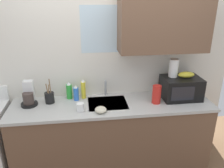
{
  "coord_description": "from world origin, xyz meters",
  "views": [
    {
      "loc": [
        -0.32,
        -2.41,
        2.12
      ],
      "look_at": [
        0.0,
        0.0,
        1.15
      ],
      "focal_mm": 36.56,
      "sensor_mm": 36.0,
      "label": 1
    }
  ],
  "objects_px": {
    "dish_soap_bottle_green": "(69,91)",
    "small_bowl": "(101,110)",
    "dish_soap_bottle_yellow": "(83,89)",
    "dish_soap_bottle_blue": "(76,93)",
    "utensil_crock": "(49,97)",
    "coffee_maker": "(29,96)",
    "microwave": "(181,88)",
    "cereal_canister": "(157,94)",
    "mug_white": "(80,107)",
    "paper_towel_roll": "(174,68)",
    "banana_bunch": "(186,75)"
  },
  "relations": [
    {
      "from": "utensil_crock",
      "to": "small_bowl",
      "type": "xyz_separation_m",
      "value": [
        0.58,
        -0.32,
        -0.04
      ]
    },
    {
      "from": "coffee_maker",
      "to": "cereal_canister",
      "type": "relative_size",
      "value": 1.27
    },
    {
      "from": "paper_towel_roll",
      "to": "dish_soap_bottle_blue",
      "type": "bearing_deg",
      "value": 177.45
    },
    {
      "from": "banana_bunch",
      "to": "utensil_crock",
      "type": "distance_m",
      "value": 1.67
    },
    {
      "from": "cereal_canister",
      "to": "utensil_crock",
      "type": "height_order",
      "value": "utensil_crock"
    },
    {
      "from": "microwave",
      "to": "banana_bunch",
      "type": "xyz_separation_m",
      "value": [
        0.05,
        0.0,
        0.17
      ]
    },
    {
      "from": "mug_white",
      "to": "small_bowl",
      "type": "xyz_separation_m",
      "value": [
        0.22,
        -0.06,
        -0.02
      ]
    },
    {
      "from": "mug_white",
      "to": "small_bowl",
      "type": "distance_m",
      "value": 0.23
    },
    {
      "from": "banana_bunch",
      "to": "dish_soap_bottle_blue",
      "type": "distance_m",
      "value": 1.36
    },
    {
      "from": "microwave",
      "to": "utensil_crock",
      "type": "bearing_deg",
      "value": 177.44
    },
    {
      "from": "microwave",
      "to": "dish_soap_bottle_blue",
      "type": "distance_m",
      "value": 1.29
    },
    {
      "from": "coffee_maker",
      "to": "small_bowl",
      "type": "bearing_deg",
      "value": -20.75
    },
    {
      "from": "dish_soap_bottle_yellow",
      "to": "small_bowl",
      "type": "bearing_deg",
      "value": -65.92
    },
    {
      "from": "dish_soap_bottle_blue",
      "to": "utensil_crock",
      "type": "xyz_separation_m",
      "value": [
        -0.31,
        -0.03,
        -0.02
      ]
    },
    {
      "from": "dish_soap_bottle_green",
      "to": "small_bowl",
      "type": "xyz_separation_m",
      "value": [
        0.35,
        -0.41,
        -0.07
      ]
    },
    {
      "from": "utensil_crock",
      "to": "cereal_canister",
      "type": "bearing_deg",
      "value": -7.68
    },
    {
      "from": "microwave",
      "to": "paper_towel_roll",
      "type": "relative_size",
      "value": 2.09
    },
    {
      "from": "paper_towel_roll",
      "to": "cereal_canister",
      "type": "xyz_separation_m",
      "value": [
        -0.24,
        -0.15,
        -0.27
      ]
    },
    {
      "from": "coffee_maker",
      "to": "dish_soap_bottle_green",
      "type": "height_order",
      "value": "coffee_maker"
    },
    {
      "from": "dish_soap_bottle_yellow",
      "to": "utensil_crock",
      "type": "height_order",
      "value": "utensil_crock"
    },
    {
      "from": "coffee_maker",
      "to": "dish_soap_bottle_green",
      "type": "xyz_separation_m",
      "value": [
        0.46,
        0.1,
        -0.0
      ]
    },
    {
      "from": "cereal_canister",
      "to": "mug_white",
      "type": "xyz_separation_m",
      "value": [
        -0.9,
        -0.09,
        -0.06
      ]
    },
    {
      "from": "paper_towel_roll",
      "to": "dish_soap_bottle_blue",
      "type": "height_order",
      "value": "paper_towel_roll"
    },
    {
      "from": "dish_soap_bottle_green",
      "to": "banana_bunch",
      "type": "bearing_deg",
      "value": -6.5
    },
    {
      "from": "paper_towel_roll",
      "to": "small_bowl",
      "type": "bearing_deg",
      "value": -161.87
    },
    {
      "from": "dish_soap_bottle_green",
      "to": "cereal_canister",
      "type": "distance_m",
      "value": 1.06
    },
    {
      "from": "dish_soap_bottle_green",
      "to": "small_bowl",
      "type": "distance_m",
      "value": 0.55
    },
    {
      "from": "dish_soap_bottle_green",
      "to": "dish_soap_bottle_yellow",
      "type": "bearing_deg",
      "value": -2.94
    },
    {
      "from": "cereal_canister",
      "to": "utensil_crock",
      "type": "xyz_separation_m",
      "value": [
        -1.26,
        0.17,
        -0.04
      ]
    },
    {
      "from": "microwave",
      "to": "small_bowl",
      "type": "relative_size",
      "value": 3.54
    },
    {
      "from": "dish_soap_bottle_yellow",
      "to": "small_bowl",
      "type": "relative_size",
      "value": 1.91
    },
    {
      "from": "coffee_maker",
      "to": "dish_soap_bottle_green",
      "type": "distance_m",
      "value": 0.47
    },
    {
      "from": "dish_soap_bottle_yellow",
      "to": "dish_soap_bottle_green",
      "type": "distance_m",
      "value": 0.17
    },
    {
      "from": "microwave",
      "to": "dish_soap_bottle_green",
      "type": "height_order",
      "value": "microwave"
    },
    {
      "from": "dish_soap_bottle_blue",
      "to": "mug_white",
      "type": "height_order",
      "value": "dish_soap_bottle_blue"
    },
    {
      "from": "small_bowl",
      "to": "mug_white",
      "type": "bearing_deg",
      "value": 164.74
    },
    {
      "from": "dish_soap_bottle_blue",
      "to": "small_bowl",
      "type": "bearing_deg",
      "value": -52.64
    },
    {
      "from": "coffee_maker",
      "to": "mug_white",
      "type": "height_order",
      "value": "coffee_maker"
    },
    {
      "from": "dish_soap_bottle_yellow",
      "to": "banana_bunch",
      "type": "bearing_deg",
      "value": -6.99
    },
    {
      "from": "dish_soap_bottle_blue",
      "to": "utensil_crock",
      "type": "distance_m",
      "value": 0.32
    },
    {
      "from": "dish_soap_bottle_yellow",
      "to": "dish_soap_bottle_blue",
      "type": "height_order",
      "value": "dish_soap_bottle_yellow"
    },
    {
      "from": "coffee_maker",
      "to": "cereal_canister",
      "type": "height_order",
      "value": "coffee_maker"
    },
    {
      "from": "utensil_crock",
      "to": "small_bowl",
      "type": "height_order",
      "value": "utensil_crock"
    },
    {
      "from": "banana_bunch",
      "to": "dish_soap_bottle_green",
      "type": "xyz_separation_m",
      "value": [
        -1.42,
        0.16,
        -0.2
      ]
    },
    {
      "from": "dish_soap_bottle_yellow",
      "to": "dish_soap_bottle_green",
      "type": "bearing_deg",
      "value": 177.06
    },
    {
      "from": "dish_soap_bottle_blue",
      "to": "mug_white",
      "type": "relative_size",
      "value": 2.08
    },
    {
      "from": "coffee_maker",
      "to": "cereal_canister",
      "type": "distance_m",
      "value": 1.5
    },
    {
      "from": "banana_bunch",
      "to": "utensil_crock",
      "type": "relative_size",
      "value": 0.67
    },
    {
      "from": "dish_soap_bottle_yellow",
      "to": "cereal_canister",
      "type": "height_order",
      "value": "dish_soap_bottle_yellow"
    },
    {
      "from": "banana_bunch",
      "to": "dish_soap_bottle_yellow",
      "type": "relative_size",
      "value": 0.8
    }
  ]
}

